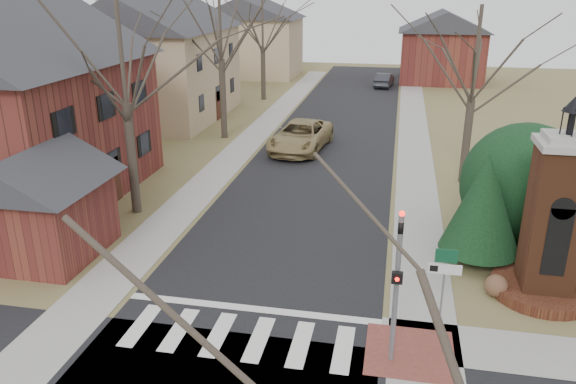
% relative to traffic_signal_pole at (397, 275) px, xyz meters
% --- Properties ---
extents(ground, '(120.00, 120.00, 0.00)m').
position_rel_traffic_signal_pole_xyz_m(ground, '(-4.30, -0.57, -2.59)').
color(ground, brown).
rests_on(ground, ground).
extents(main_street, '(8.00, 70.00, 0.01)m').
position_rel_traffic_signal_pole_xyz_m(main_street, '(-4.30, 21.43, -2.58)').
color(main_street, black).
rests_on(main_street, ground).
extents(crosswalk_zone, '(8.00, 2.20, 0.02)m').
position_rel_traffic_signal_pole_xyz_m(crosswalk_zone, '(-4.30, 0.23, -2.58)').
color(crosswalk_zone, silver).
rests_on(crosswalk_zone, ground).
extents(stop_bar, '(8.00, 0.35, 0.02)m').
position_rel_traffic_signal_pole_xyz_m(stop_bar, '(-4.30, 1.73, -2.58)').
color(stop_bar, silver).
rests_on(stop_bar, ground).
extents(sidewalk_right_main, '(2.00, 60.00, 0.02)m').
position_rel_traffic_signal_pole_xyz_m(sidewalk_right_main, '(0.90, 21.43, -2.58)').
color(sidewalk_right_main, gray).
rests_on(sidewalk_right_main, ground).
extents(sidewalk_left, '(2.00, 60.00, 0.02)m').
position_rel_traffic_signal_pole_xyz_m(sidewalk_left, '(-9.50, 21.43, -2.58)').
color(sidewalk_left, gray).
rests_on(sidewalk_left, ground).
extents(curb_apron, '(2.40, 2.40, 0.02)m').
position_rel_traffic_signal_pole_xyz_m(curb_apron, '(0.50, 0.43, -2.57)').
color(curb_apron, brown).
rests_on(curb_apron, ground).
extents(traffic_signal_pole, '(0.28, 0.41, 4.50)m').
position_rel_traffic_signal_pole_xyz_m(traffic_signal_pole, '(0.00, 0.00, 0.00)').
color(traffic_signal_pole, slate).
rests_on(traffic_signal_pole, ground).
extents(sign_post, '(0.90, 0.07, 2.75)m').
position_rel_traffic_signal_pole_xyz_m(sign_post, '(1.29, 1.41, -0.64)').
color(sign_post, slate).
rests_on(sign_post, ground).
extents(brick_gate_monument, '(3.20, 3.20, 6.47)m').
position_rel_traffic_signal_pole_xyz_m(brick_gate_monument, '(4.70, 4.42, -0.42)').
color(brick_gate_monument, '#5A2F1A').
rests_on(brick_gate_monument, ground).
extents(house_brick_left, '(9.80, 11.80, 9.42)m').
position_rel_traffic_signal_pole_xyz_m(house_brick_left, '(-17.31, 9.42, 2.07)').
color(house_brick_left, brown).
rests_on(house_brick_left, ground).
extents(house_stucco_left, '(9.80, 12.80, 9.28)m').
position_rel_traffic_signal_pole_xyz_m(house_stucco_left, '(-17.80, 26.42, 2.01)').
color(house_stucco_left, tan).
rests_on(house_stucco_left, ground).
extents(garage_left, '(4.80, 4.80, 4.29)m').
position_rel_traffic_signal_pole_xyz_m(garage_left, '(-12.82, 3.92, -0.35)').
color(garage_left, brown).
rests_on(garage_left, ground).
extents(house_distant_left, '(10.80, 8.80, 8.53)m').
position_rel_traffic_signal_pole_xyz_m(house_distant_left, '(-16.31, 47.42, 1.66)').
color(house_distant_left, tan).
rests_on(house_distant_left, ground).
extents(house_distant_right, '(8.80, 8.80, 7.30)m').
position_rel_traffic_signal_pole_xyz_m(house_distant_right, '(3.69, 47.42, 1.06)').
color(house_distant_right, brown).
rests_on(house_distant_right, ground).
extents(evergreen_near, '(2.80, 2.80, 4.10)m').
position_rel_traffic_signal_pole_xyz_m(evergreen_near, '(2.90, 6.43, -0.29)').
color(evergreen_near, '#473D33').
rests_on(evergreen_near, ground).
extents(evergreen_mass, '(4.80, 4.80, 4.80)m').
position_rel_traffic_signal_pole_xyz_m(evergreen_mass, '(4.70, 8.93, -0.19)').
color(evergreen_mass, black).
rests_on(evergreen_mass, ground).
extents(bare_tree_0, '(8.05, 8.05, 11.15)m').
position_rel_traffic_signal_pole_xyz_m(bare_tree_0, '(-11.30, 8.43, 5.11)').
color(bare_tree_0, '#473D33').
rests_on(bare_tree_0, ground).
extents(bare_tree_1, '(8.40, 8.40, 11.64)m').
position_rel_traffic_signal_pole_xyz_m(bare_tree_1, '(-11.30, 21.43, 5.44)').
color(bare_tree_1, '#473D33').
rests_on(bare_tree_1, ground).
extents(bare_tree_2, '(7.35, 7.35, 10.19)m').
position_rel_traffic_signal_pole_xyz_m(bare_tree_2, '(-11.80, 34.43, 4.44)').
color(bare_tree_2, '#473D33').
rests_on(bare_tree_2, ground).
extents(bare_tree_3, '(7.00, 7.00, 9.70)m').
position_rel_traffic_signal_pole_xyz_m(bare_tree_3, '(3.20, 15.43, 4.10)').
color(bare_tree_3, '#473D33').
rests_on(bare_tree_3, ground).
extents(pickup_truck, '(3.50, 6.46, 1.72)m').
position_rel_traffic_signal_pole_xyz_m(pickup_truck, '(-5.90, 19.52, -1.73)').
color(pickup_truck, '#9D8855').
rests_on(pickup_truck, ground).
extents(distant_car, '(1.91, 4.21, 1.34)m').
position_rel_traffic_signal_pole_xyz_m(distant_car, '(-1.75, 42.77, -1.92)').
color(distant_car, '#303238').
rests_on(distant_car, ground).
extents(dry_shrub_left, '(0.74, 0.74, 0.74)m').
position_rel_traffic_signal_pole_xyz_m(dry_shrub_left, '(3.23, 4.03, -2.22)').
color(dry_shrub_left, brown).
rests_on(dry_shrub_left, ground).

